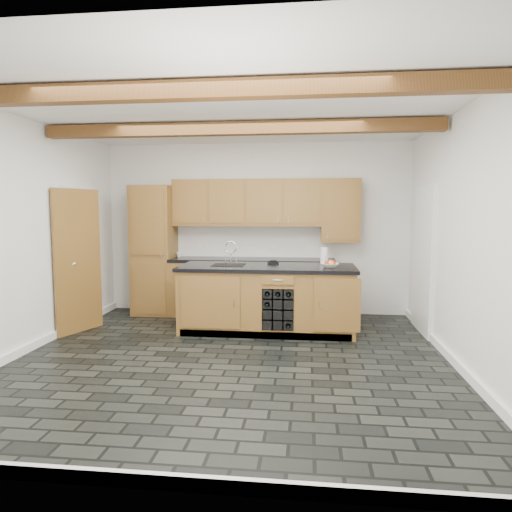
{
  "coord_description": "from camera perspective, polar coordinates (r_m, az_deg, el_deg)",
  "views": [
    {
      "loc": [
        0.86,
        -5.04,
        1.7
      ],
      "look_at": [
        0.2,
        0.8,
        1.11
      ],
      "focal_mm": 32.0,
      "sensor_mm": 36.0,
      "label": 1
    }
  ],
  "objects": [
    {
      "name": "faucet",
      "position": [
        6.51,
        -3.38,
        -0.81
      ],
      "size": [
        0.45,
        0.4,
        0.34
      ],
      "color": "black",
      "rests_on": "island"
    },
    {
      "name": "mug",
      "position": [
        7.71,
        -9.59,
        0.19
      ],
      "size": [
        0.09,
        0.09,
        0.08
      ],
      "primitive_type": "imported",
      "rotation": [
        0.0,
        0.0,
        -0.02
      ],
      "color": "white",
      "rests_on": "back_cabinetry"
    },
    {
      "name": "back_cabinetry",
      "position": [
        7.42,
        -3.14,
        0.11
      ],
      "size": [
        3.65,
        0.62,
        2.2
      ],
      "color": "brown",
      "rests_on": "ground"
    },
    {
      "name": "paper_towel",
      "position": [
        6.67,
        8.54,
        0.02
      ],
      "size": [
        0.11,
        0.11,
        0.24
      ],
      "primitive_type": "cylinder",
      "color": "white",
      "rests_on": "island"
    },
    {
      "name": "fruit_cluster",
      "position": [
        6.28,
        9.19,
        -0.86
      ],
      "size": [
        0.16,
        0.17,
        0.07
      ],
      "color": "#AB2A16",
      "rests_on": "fruit_bowl"
    },
    {
      "name": "room_shell",
      "position": [
        5.65,
        -3.16,
        3.91
      ],
      "size": [
        5.01,
        5.0,
        5.0
      ],
      "color": "white",
      "rests_on": "ground"
    },
    {
      "name": "kitchen_scale",
      "position": [
        6.66,
        2.15,
        -0.76
      ],
      "size": [
        0.17,
        0.12,
        0.05
      ],
      "rotation": [
        0.0,
        0.0,
        0.26
      ],
      "color": "black",
      "rests_on": "island"
    },
    {
      "name": "island",
      "position": [
        6.47,
        1.45,
        -5.32
      ],
      "size": [
        2.48,
        0.96,
        0.93
      ],
      "color": "brown",
      "rests_on": "ground"
    },
    {
      "name": "ground",
      "position": [
        5.39,
        -3.12,
        -12.72
      ],
      "size": [
        5.0,
        5.0,
        0.0
      ],
      "primitive_type": "plane",
      "color": "black",
      "rests_on": "ground"
    },
    {
      "name": "fruit_bowl",
      "position": [
        6.29,
        9.18,
        -1.15
      ],
      "size": [
        0.26,
        0.26,
        0.06
      ],
      "primitive_type": "imported",
      "rotation": [
        0.0,
        0.0,
        0.1
      ],
      "color": "silver",
      "rests_on": "island"
    }
  ]
}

